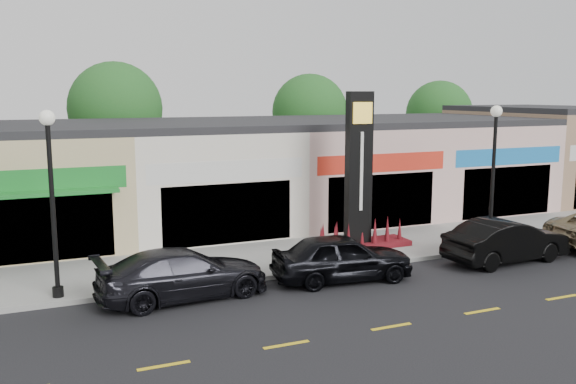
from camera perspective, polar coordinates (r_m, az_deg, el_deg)
name	(u,v)px	position (r m, az deg, el deg)	size (l,w,h in m)	color
ground	(339,293)	(19.09, 4.75, -9.38)	(120.00, 120.00, 0.00)	black
sidewalk	(285,256)	(22.84, -0.32, -6.01)	(52.00, 4.30, 0.15)	gray
curb	(310,272)	(20.86, 2.07, -7.50)	(52.00, 0.20, 0.15)	gray
shop_beige	(33,182)	(27.72, -22.75, 0.89)	(7.00, 10.85, 4.80)	tan
shop_cream	(196,173)	(28.58, -8.59, 1.74)	(7.00, 10.01, 4.80)	white
shop_pink_w	(331,166)	(31.03, 4.04, 2.41)	(7.00, 10.01, 4.80)	beige
shop_pink_e	(444,160)	(34.74, 14.41, 2.87)	(7.00, 10.01, 4.80)	beige
shop_tan	(541,151)	(39.33, 22.60, 3.54)	(7.00, 10.01, 5.30)	#8C6F51
tree_rear_west	(116,108)	(35.79, -15.84, 7.53)	(5.20, 5.20, 7.83)	#382619
tree_rear_mid	(310,112)	(39.14, 2.03, 7.50)	(4.80, 4.80, 7.29)	#382619
tree_rear_east	(439,114)	(44.29, 13.95, 7.11)	(4.60, 4.60, 6.94)	#382619
lamp_west_near	(51,185)	(18.70, -21.27, 0.59)	(0.44, 0.44, 5.47)	black
lamp_east_near	(494,161)	(24.89, 18.69, 2.75)	(0.44, 0.44, 5.47)	black
pylon_sign	(358,193)	(23.53, 6.59, -0.13)	(4.20, 1.30, 6.00)	#500D0E
car_dark_sedan	(183,274)	(18.62, -9.79, -7.54)	(5.17, 2.10, 1.50)	black
car_black_sedan	(342,257)	(20.07, 5.07, -6.10)	(4.60, 1.85, 1.57)	black
car_black_conv	(506,241)	(23.53, 19.76, -4.31)	(4.79, 1.67, 1.58)	black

